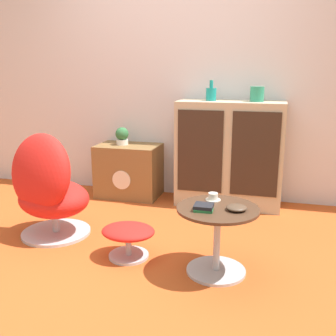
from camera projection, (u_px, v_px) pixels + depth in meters
ground_plane at (125, 255)px, 2.86m from camera, size 12.00×12.00×0.00m
wall_back at (178, 71)px, 4.02m from camera, size 6.40×0.06×2.60m
sideboard at (229, 154)px, 3.84m from camera, size 1.02×0.42×1.03m
tv_console at (129, 171)px, 4.16m from camera, size 0.65×0.44×0.55m
egg_chair at (47, 188)px, 3.10m from camera, size 0.75×0.72×0.87m
ottoman at (128, 235)px, 2.80m from camera, size 0.39×0.33×0.24m
coffee_table at (217, 233)px, 2.57m from camera, size 0.53×0.53×0.46m
vase_leftmost at (211, 94)px, 3.75m from camera, size 0.10×0.10×0.19m
vase_inner_left at (257, 94)px, 3.64m from camera, size 0.13×0.13×0.14m
potted_plant at (122, 136)px, 4.09m from camera, size 0.14×0.14×0.18m
teacup at (213, 197)px, 2.66m from camera, size 0.10×0.10×0.05m
book_stack at (204, 207)px, 2.47m from camera, size 0.13×0.12×0.04m
bowl at (236, 208)px, 2.47m from camera, size 0.13×0.13×0.04m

